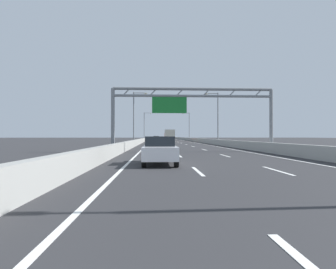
{
  "coord_description": "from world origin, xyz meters",
  "views": [
    {
      "loc": [
        -3.64,
        0.9,
        1.58
      ],
      "look_at": [
        -0.87,
        62.24,
        1.88
      ],
      "focal_mm": 28.19,
      "sensor_mm": 36.0,
      "label": 1
    }
  ],
  "objects_px": {
    "sign_gantry": "(190,103)",
    "white_car": "(160,150)",
    "streetlamp_right_far": "(189,125)",
    "yellow_car": "(156,138)",
    "streetlamp_left_far": "(145,125)",
    "black_car": "(157,138)",
    "blue_car": "(156,138)",
    "orange_car": "(156,138)",
    "streetlamp_right_mid": "(217,115)",
    "streetlamp_left_mid": "(135,115)",
    "box_truck": "(169,135)",
    "green_car": "(156,138)"
  },
  "relations": [
    {
      "from": "sign_gantry",
      "to": "white_car",
      "type": "bearing_deg",
      "value": -105.74
    },
    {
      "from": "streetlamp_right_far",
      "to": "yellow_car",
      "type": "height_order",
      "value": "streetlamp_right_far"
    },
    {
      "from": "streetlamp_left_far",
      "to": "black_car",
      "type": "distance_m",
      "value": 6.99
    },
    {
      "from": "streetlamp_right_far",
      "to": "blue_car",
      "type": "relative_size",
      "value": 2.25
    },
    {
      "from": "blue_car",
      "to": "orange_car",
      "type": "height_order",
      "value": "orange_car"
    },
    {
      "from": "sign_gantry",
      "to": "streetlamp_right_far",
      "type": "xyz_separation_m",
      "value": [
        7.77,
        63.96,
        0.56
      ]
    },
    {
      "from": "streetlamp_right_mid",
      "to": "yellow_car",
      "type": "relative_size",
      "value": 2.25
    },
    {
      "from": "streetlamp_left_mid",
      "to": "streetlamp_left_far",
      "type": "bearing_deg",
      "value": 90.0
    },
    {
      "from": "white_car",
      "to": "yellow_car",
      "type": "bearing_deg",
      "value": 90.17
    },
    {
      "from": "streetlamp_right_far",
      "to": "box_truck",
      "type": "bearing_deg",
      "value": -109.5
    },
    {
      "from": "sign_gantry",
      "to": "blue_car",
      "type": "height_order",
      "value": "sign_gantry"
    },
    {
      "from": "streetlamp_right_far",
      "to": "green_car",
      "type": "height_order",
      "value": "streetlamp_right_far"
    },
    {
      "from": "green_car",
      "to": "orange_car",
      "type": "height_order",
      "value": "orange_car"
    },
    {
      "from": "streetlamp_left_mid",
      "to": "streetlamp_left_far",
      "type": "distance_m",
      "value": 41.9
    },
    {
      "from": "streetlamp_left_mid",
      "to": "green_car",
      "type": "height_order",
      "value": "streetlamp_left_mid"
    },
    {
      "from": "streetlamp_left_far",
      "to": "blue_car",
      "type": "distance_m",
      "value": 43.41
    },
    {
      "from": "streetlamp_left_far",
      "to": "streetlamp_right_far",
      "type": "height_order",
      "value": "same"
    },
    {
      "from": "orange_car",
      "to": "sign_gantry",
      "type": "bearing_deg",
      "value": -87.91
    },
    {
      "from": "streetlamp_left_mid",
      "to": "yellow_car",
      "type": "bearing_deg",
      "value": 83.26
    },
    {
      "from": "yellow_car",
      "to": "green_car",
      "type": "bearing_deg",
      "value": 89.83
    },
    {
      "from": "streetlamp_right_far",
      "to": "green_car",
      "type": "distance_m",
      "value": 24.02
    },
    {
      "from": "streetlamp_right_far",
      "to": "white_car",
      "type": "height_order",
      "value": "streetlamp_right_far"
    },
    {
      "from": "sign_gantry",
      "to": "streetlamp_right_far",
      "type": "bearing_deg",
      "value": 83.07
    },
    {
      "from": "orange_car",
      "to": "white_car",
      "type": "bearing_deg",
      "value": -89.79
    },
    {
      "from": "streetlamp_right_mid",
      "to": "black_car",
      "type": "height_order",
      "value": "streetlamp_right_mid"
    },
    {
      "from": "orange_car",
      "to": "yellow_car",
      "type": "xyz_separation_m",
      "value": [
        0.19,
        -41.81,
        -0.01
      ]
    },
    {
      "from": "sign_gantry",
      "to": "streetlamp_left_mid",
      "type": "bearing_deg",
      "value": 107.98
    },
    {
      "from": "streetlamp_left_mid",
      "to": "white_car",
      "type": "xyz_separation_m",
      "value": [
        4.03,
        -33.16,
        -4.63
      ]
    },
    {
      "from": "streetlamp_right_far",
      "to": "black_car",
      "type": "relative_size",
      "value": 2.19
    },
    {
      "from": "white_car",
      "to": "yellow_car",
      "type": "relative_size",
      "value": 0.98
    },
    {
      "from": "green_car",
      "to": "box_truck",
      "type": "relative_size",
      "value": 0.57
    },
    {
      "from": "sign_gantry",
      "to": "streetlamp_right_mid",
      "type": "distance_m",
      "value": 23.4
    },
    {
      "from": "sign_gantry",
      "to": "black_car",
      "type": "xyz_separation_m",
      "value": [
        -3.15,
        60.59,
        -4.07
      ]
    },
    {
      "from": "orange_car",
      "to": "yellow_car",
      "type": "bearing_deg",
      "value": -89.73
    },
    {
      "from": "streetlamp_left_mid",
      "to": "white_car",
      "type": "relative_size",
      "value": 2.3
    },
    {
      "from": "blue_car",
      "to": "white_car",
      "type": "relative_size",
      "value": 1.02
    },
    {
      "from": "streetlamp_right_far",
      "to": "streetlamp_left_mid",
      "type": "bearing_deg",
      "value": -109.62
    },
    {
      "from": "blue_car",
      "to": "streetlamp_right_mid",
      "type": "bearing_deg",
      "value": -82.45
    },
    {
      "from": "streetlamp_left_far",
      "to": "white_car",
      "type": "xyz_separation_m",
      "value": [
        4.03,
        -75.06,
        -4.63
      ]
    },
    {
      "from": "white_car",
      "to": "streetlamp_left_far",
      "type": "bearing_deg",
      "value": 93.07
    },
    {
      "from": "orange_car",
      "to": "streetlamp_right_far",
      "type": "bearing_deg",
      "value": -70.78
    },
    {
      "from": "orange_car",
      "to": "box_truck",
      "type": "relative_size",
      "value": 0.53
    },
    {
      "from": "blue_car",
      "to": "streetlamp_left_mid",
      "type": "bearing_deg",
      "value": -92.49
    },
    {
      "from": "sign_gantry",
      "to": "yellow_car",
      "type": "height_order",
      "value": "sign_gantry"
    },
    {
      "from": "streetlamp_left_mid",
      "to": "yellow_car",
      "type": "distance_m",
      "value": 33.02
    },
    {
      "from": "orange_car",
      "to": "box_truck",
      "type": "height_order",
      "value": "box_truck"
    },
    {
      "from": "streetlamp_left_far",
      "to": "green_car",
      "type": "distance_m",
      "value": 21.71
    },
    {
      "from": "streetlamp_right_mid",
      "to": "green_car",
      "type": "height_order",
      "value": "streetlamp_right_mid"
    },
    {
      "from": "sign_gantry",
      "to": "white_car",
      "type": "height_order",
      "value": "sign_gantry"
    },
    {
      "from": "streetlamp_right_mid",
      "to": "streetlamp_left_far",
      "type": "distance_m",
      "value": 44.48
    }
  ]
}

